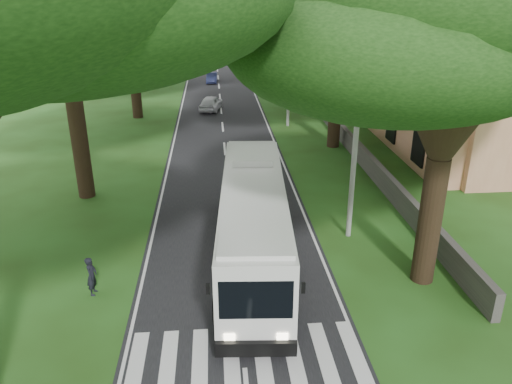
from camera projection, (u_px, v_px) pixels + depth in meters
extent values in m
plane|color=#223F12|center=(240.00, 319.00, 17.86)|extent=(140.00, 140.00, 0.00)
cube|color=black|center=(223.00, 130.00, 40.83)|extent=(8.00, 120.00, 0.04)
cube|color=silver|center=(244.00, 358.00, 16.02)|extent=(8.00, 3.00, 0.01)
cube|color=#383533|center=(334.00, 124.00, 40.40)|extent=(0.35, 50.00, 1.20)
cube|color=tan|center=(457.00, 95.00, 38.27)|extent=(12.00, 22.00, 6.40)
pyramid|color=#595960|center=(469.00, 21.00, 36.18)|extent=(14.00, 24.00, 2.20)
cube|color=tan|center=(492.00, 101.00, 28.15)|extent=(3.00, 3.00, 10.00)
cylinder|color=gray|center=(354.00, 156.00, 22.27)|extent=(0.24, 0.24, 8.00)
cube|color=gray|center=(361.00, 79.00, 20.95)|extent=(1.60, 0.10, 0.10)
cube|color=gray|center=(359.00, 93.00, 21.18)|extent=(1.20, 0.10, 0.10)
cylinder|color=gray|center=(289.00, 78.00, 40.65)|extent=(0.24, 0.24, 8.00)
cube|color=gray|center=(290.00, 34.00, 39.33)|extent=(1.60, 0.10, 0.10)
cube|color=gray|center=(290.00, 42.00, 39.56)|extent=(1.20, 0.10, 0.10)
cylinder|color=gray|center=(264.00, 49.00, 59.03)|extent=(0.24, 0.24, 8.00)
cube|color=gray|center=(264.00, 18.00, 57.71)|extent=(1.60, 0.10, 0.10)
cube|color=gray|center=(264.00, 24.00, 57.94)|extent=(1.20, 0.10, 0.10)
cylinder|color=black|center=(80.00, 144.00, 27.08)|extent=(0.90, 0.90, 6.11)
cone|color=black|center=(67.00, 50.00, 25.16)|extent=(3.20, 3.20, 3.80)
cylinder|color=black|center=(135.00, 84.00, 43.70)|extent=(0.90, 0.90, 5.89)
cone|color=black|center=(130.00, 26.00, 41.83)|extent=(3.20, 3.20, 3.80)
cylinder|color=black|center=(147.00, 56.00, 60.14)|extent=(0.90, 0.90, 6.04)
cone|color=black|center=(144.00, 13.00, 58.24)|extent=(3.20, 3.20, 3.80)
cylinder|color=black|center=(430.00, 222.00, 19.29)|extent=(0.90, 0.90, 5.19)
cone|color=black|center=(447.00, 107.00, 17.55)|extent=(3.20, 3.20, 3.80)
ellipsoid|color=black|center=(463.00, 3.00, 16.22)|extent=(14.33, 14.33, 6.02)
cylinder|color=black|center=(335.00, 107.00, 35.74)|extent=(0.90, 0.90, 5.90)
cone|color=black|center=(340.00, 36.00, 33.86)|extent=(3.20, 3.20, 3.80)
cylinder|color=black|center=(291.00, 66.00, 52.18)|extent=(0.90, 0.90, 6.22)
cone|color=black|center=(292.00, 16.00, 50.24)|extent=(3.20, 3.20, 3.80)
cylinder|color=black|center=(278.00, 47.00, 68.84)|extent=(0.90, 0.90, 5.99)
cone|color=black|center=(279.00, 10.00, 66.95)|extent=(3.20, 3.20, 3.80)
cube|color=white|center=(253.00, 220.00, 20.81)|extent=(3.41, 12.48, 3.03)
cube|color=black|center=(253.00, 208.00, 20.92)|extent=(3.31, 10.23, 1.13)
cube|color=black|center=(253.00, 251.00, 21.37)|extent=(3.45, 12.52, 0.36)
cube|color=#D1400D|center=(253.00, 235.00, 21.07)|extent=(3.37, 11.25, 0.19)
cube|color=white|center=(253.00, 185.00, 20.20)|extent=(3.16, 11.85, 0.19)
cylinder|color=black|center=(218.00, 308.00, 17.54)|extent=(0.44, 1.15, 1.13)
cylinder|color=black|center=(291.00, 307.00, 17.58)|extent=(0.44, 1.15, 1.13)
cylinder|color=black|center=(227.00, 212.00, 24.93)|extent=(0.44, 1.15, 1.13)
cylinder|color=black|center=(278.00, 211.00, 24.97)|extent=(0.44, 1.15, 1.13)
imported|color=silver|center=(211.00, 103.00, 47.01)|extent=(2.52, 4.32, 1.38)
imported|color=navy|center=(212.00, 78.00, 60.25)|extent=(1.40, 3.59, 1.16)
imported|color=maroon|center=(222.00, 57.00, 76.61)|extent=(2.48, 4.69, 1.30)
imported|color=black|center=(92.00, 276.00, 19.05)|extent=(0.42, 0.60, 1.58)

